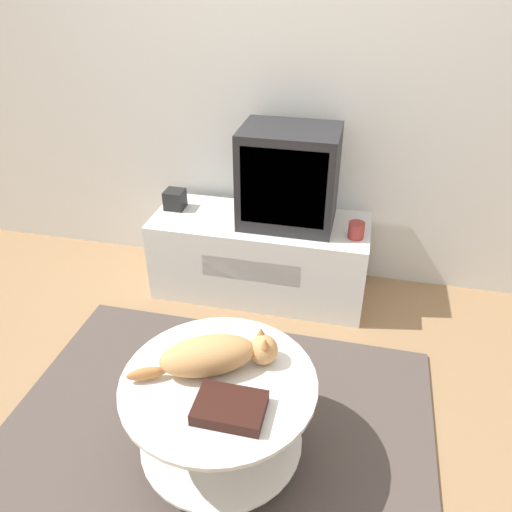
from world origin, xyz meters
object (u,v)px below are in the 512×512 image
at_px(speaker, 175,199).
at_px(cat, 215,355).
at_px(tv, 289,177).
at_px(dvd_box, 230,408).

height_order(speaker, cat, cat).
relative_size(tv, cat, 1.03).
relative_size(speaker, dvd_box, 0.47).
xyz_separation_m(tv, cat, (-0.06, -1.21, -0.23)).
bearing_deg(dvd_box, speaker, 117.53).
bearing_deg(speaker, dvd_box, -62.47).
bearing_deg(dvd_box, tv, 91.93).
distance_m(speaker, dvd_box, 1.60).
bearing_deg(cat, tv, 60.65).
relative_size(speaker, cat, 0.21).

